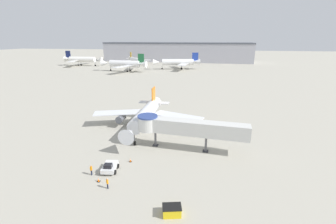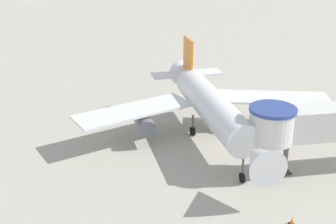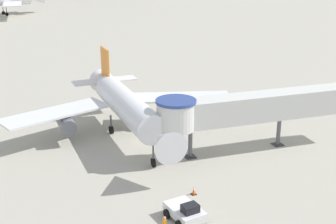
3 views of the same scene
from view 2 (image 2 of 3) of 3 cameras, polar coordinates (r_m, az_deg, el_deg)
name	(u,v)px [view 2 (image 2 of 3)]	position (r m, az deg, el deg)	size (l,w,h in m)	color
ground_plane	(222,150)	(47.13, 6.62, -4.61)	(800.00, 800.00, 0.00)	#A8A393
main_airplane	(211,106)	(47.69, 5.23, 0.71)	(28.21, 24.56, 8.76)	silver
traffic_cone_near_nose	(292,220)	(37.41, 14.89, -12.63)	(0.45, 0.45, 0.74)	black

